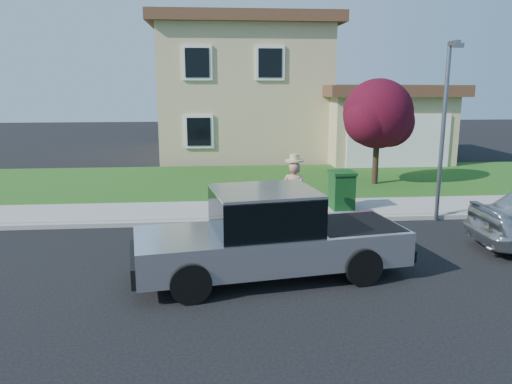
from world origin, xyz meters
The scene contains 10 objects.
ground centered at (0.00, 0.00, 0.00)m, with size 80.00×80.00×0.00m, color black.
curb centered at (1.00, 2.90, 0.06)m, with size 40.00×0.20×0.12m, color gray.
sidewalk centered at (1.00, 4.00, 0.07)m, with size 40.00×2.00×0.15m, color gray.
lawn centered at (1.00, 8.50, 0.05)m, with size 40.00×7.00×0.10m, color #1E4C15.
house centered at (1.31, 16.38, 3.17)m, with size 14.00×11.30×6.85m.
pickup_truck centered at (-0.52, -0.91, 0.82)m, with size 5.56×2.62×1.76m.
woman centered at (0.49, 2.44, 0.92)m, with size 0.75×0.62×1.95m.
ornamental_tree centered at (4.40, 7.52, 2.54)m, with size 2.78×2.50×3.81m.
trash_bin centered at (2.11, 3.73, 0.71)m, with size 0.71×0.81×1.10m.
street_lamp centered at (4.55, 2.70, 2.73)m, with size 0.24×0.62×4.79m.
Camera 1 is at (-1.61, -10.14, 3.74)m, focal length 35.00 mm.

